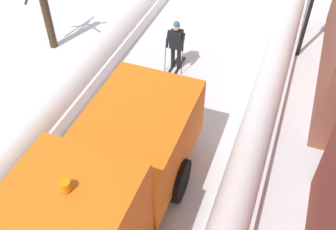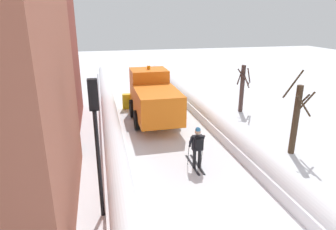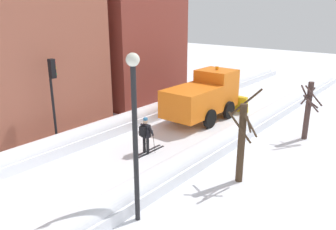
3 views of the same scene
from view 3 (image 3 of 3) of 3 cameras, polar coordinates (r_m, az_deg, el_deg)
ground_plane at (r=19.71m, az=4.74°, el=-1.86°), size 80.00×80.00×0.00m
snowbank_left at (r=21.25m, az=-1.68°, el=0.77°), size 1.10×36.00×0.94m
snowbank_right at (r=18.23m, az=12.30°, el=-2.65°), size 1.10×36.00×0.91m
building_brick_mid at (r=25.10m, az=-7.26°, el=18.07°), size 6.24×6.81×13.58m
plow_truck at (r=20.56m, az=6.19°, el=3.23°), size 3.20×5.98×3.12m
skier at (r=15.69m, az=-3.84°, el=-3.17°), size 0.62×1.80×1.81m
traffic_light_pole at (r=16.70m, az=-18.99°, el=4.59°), size 0.28×0.42×4.37m
street_lamp at (r=9.96m, az=-5.71°, el=-0.96°), size 0.40×0.40×5.42m
bare_tree_near at (r=13.21m, az=12.49°, el=-4.34°), size 1.19×1.13×3.77m
bare_tree_mid at (r=18.66m, az=22.77°, el=0.89°), size 1.12×1.12×3.06m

